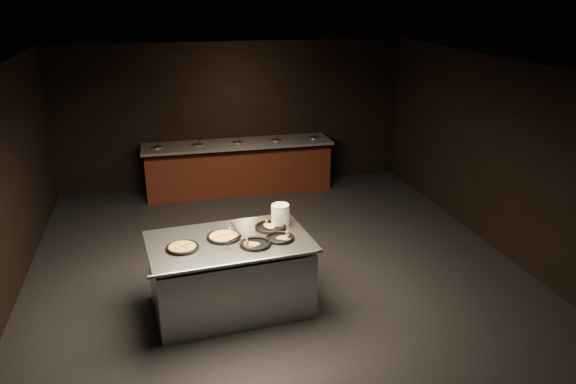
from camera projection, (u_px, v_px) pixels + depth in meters
name	position (u px, v px, depth m)	size (l,w,h in m)	color
room	(277.00, 177.00, 7.57)	(7.02, 8.02, 2.92)	black
salad_bar	(239.00, 170.00, 11.17)	(3.70, 0.83, 1.18)	#4D2212
serving_counter	(231.00, 276.00, 7.04)	(2.08, 1.43, 0.95)	#B9BCC1
plate_stack	(280.00, 214.00, 7.30)	(0.23, 0.23, 0.26)	silver
pan_veggie_whole	(182.00, 247.00, 6.63)	(0.39, 0.39, 0.04)	black
pan_cheese_whole	(224.00, 236.00, 6.92)	(0.43, 0.43, 0.04)	black
pan_cheese_slices_a	(270.00, 227.00, 7.21)	(0.40, 0.40, 0.04)	black
pan_cheese_slices_b	(256.00, 244.00, 6.73)	(0.38, 0.38, 0.04)	black
pan_veggie_slices	(280.00, 238.00, 6.89)	(0.36, 0.36, 0.04)	black
server_left	(233.00, 230.00, 6.95)	(0.22, 0.32, 0.18)	#B9BCC1
server_right	(237.00, 241.00, 6.64)	(0.34, 0.14, 0.16)	#B9BCC1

